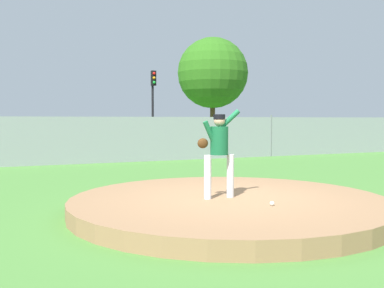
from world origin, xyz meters
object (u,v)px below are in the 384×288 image
pitcher_youth (219,146)px  baseball (272,203)px  traffic_cone_orange (265,148)px  parked_car_red (279,135)px  parked_car_silver (76,139)px  parked_car_white (156,137)px  traffic_light_far (153,95)px

pitcher_youth → baseball: size_ratio=21.53×
traffic_cone_orange → parked_car_red: bearing=45.8°
parked_car_silver → traffic_cone_orange: bearing=-16.3°
baseball → parked_car_white: size_ratio=0.02×
baseball → traffic_cone_orange: traffic_cone_orange is taller
parked_car_silver → traffic_cone_orange: parked_car_silver is taller
traffic_cone_orange → traffic_light_far: traffic_light_far is taller
traffic_cone_orange → baseball: bearing=-122.9°
pitcher_youth → parked_car_red: pitcher_youth is taller
baseball → pitcher_youth: bearing=116.5°
pitcher_youth → traffic_light_far: bearing=74.5°
parked_car_red → parked_car_silver: bearing=-177.5°
parked_car_red → parked_car_silver: size_ratio=1.00×
baseball → traffic_light_far: size_ratio=0.02×
pitcher_youth → traffic_cone_orange: size_ratio=2.90×
baseball → traffic_cone_orange: (8.04, 12.42, -0.05)m
parked_car_white → baseball: bearing=-102.4°
parked_car_red → baseball: bearing=-125.5°
pitcher_youth → baseball: (0.48, -0.97, -0.89)m
parked_car_silver → traffic_light_far: traffic_light_far is taller
parked_car_silver → traffic_cone_orange: 9.14m
parked_car_silver → parked_car_white: bearing=3.2°
parked_car_white → traffic_light_far: bearing=73.0°
traffic_light_far → parked_car_silver: bearing=-139.0°
parked_car_white → parked_car_red: size_ratio=0.88×
traffic_cone_orange → parked_car_white: bearing=149.3°
parked_car_red → traffic_cone_orange: parked_car_red is taller
pitcher_youth → parked_car_silver: bearing=90.9°
parked_car_silver → traffic_light_far: bearing=41.0°
parked_car_white → traffic_light_far: size_ratio=0.90×
parked_car_red → traffic_cone_orange: (-2.99, -3.07, -0.55)m
baseball → parked_car_silver: 15.01m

